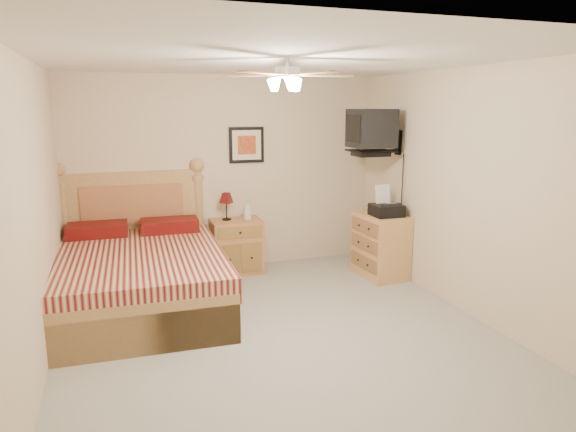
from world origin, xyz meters
name	(u,v)px	position (x,y,z in m)	size (l,w,h in m)	color
floor	(280,335)	(0.00, 0.00, 0.00)	(4.50, 4.50, 0.00)	gray
ceiling	(279,59)	(0.00, 0.00, 2.50)	(4.00, 4.50, 0.04)	white
wall_back	(226,174)	(0.00, 2.25, 1.25)	(4.00, 0.04, 2.50)	beige
wall_front	(423,288)	(0.00, -2.25, 1.25)	(4.00, 0.04, 2.50)	beige
wall_left	(32,221)	(-2.00, 0.00, 1.25)	(0.04, 4.50, 2.50)	beige
wall_right	(467,193)	(2.00, 0.00, 1.25)	(0.04, 4.50, 2.50)	beige
bed	(135,241)	(-1.22, 1.12, 0.74)	(1.74, 2.28, 1.48)	#A27B46
nightstand	(237,246)	(0.06, 2.00, 0.34)	(0.63, 0.47, 0.68)	#BD733E
table_lamp	(226,206)	(-0.05, 2.06, 0.86)	(0.19, 0.19, 0.35)	#57100F
lotion_bottle	(247,210)	(0.20, 1.96, 0.81)	(0.10, 0.10, 0.25)	silver
framed_picture	(246,145)	(0.27, 2.23, 1.62)	(0.46, 0.04, 0.46)	black
dresser	(381,245)	(1.73, 1.24, 0.40)	(0.47, 0.68, 0.80)	#BF8544
fax_machine	(387,201)	(1.73, 1.13, 0.99)	(0.35, 0.37, 0.37)	black
magazine_lower	(370,210)	(1.68, 1.47, 0.81)	(0.19, 0.25, 0.02)	beige
magazine_upper	(369,208)	(1.68, 1.48, 0.84)	(0.21, 0.29, 0.02)	gray
wall_tv	(382,131)	(1.75, 1.34, 1.81)	(0.56, 0.46, 0.58)	black
ceiling_fan	(287,75)	(0.00, -0.20, 2.36)	(1.14, 1.14, 0.28)	white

